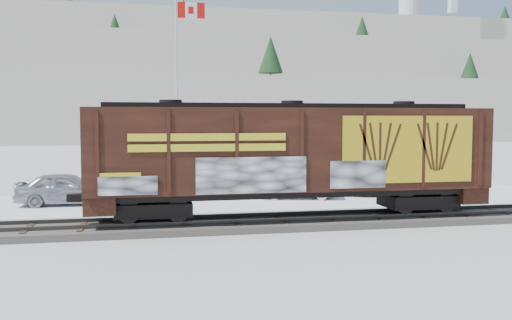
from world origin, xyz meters
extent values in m
plane|color=white|center=(0.00, 0.00, 0.00)|extent=(500.00, 500.00, 0.00)
cube|color=#59544C|center=(0.00, 0.00, 0.14)|extent=(50.00, 3.40, 0.28)
cube|color=#33302D|center=(0.00, -0.72, 0.35)|extent=(50.00, 0.10, 0.15)
cube|color=#33302D|center=(0.00, 0.72, 0.35)|extent=(50.00, 0.10, 0.15)
cube|color=white|center=(0.00, 7.50, 0.01)|extent=(40.00, 8.00, 0.03)
cube|color=white|center=(0.00, 95.00, 6.00)|extent=(360.00, 40.00, 12.00)
cube|color=white|center=(0.00, 125.00, 12.00)|extent=(360.00, 40.00, 24.00)
cube|color=white|center=(0.00, 160.00, 17.50)|extent=(360.00, 50.00, 35.00)
cone|color=#173119|center=(22.00, 90.00, 17.31)|extent=(5.04, 5.04, 7.38)
cone|color=#173119|center=(70.00, 96.00, 16.43)|extent=(4.20, 4.20, 6.15)
cone|color=#173119|center=(-10.00, 128.00, 28.13)|extent=(3.92, 3.92, 5.74)
cone|color=#173119|center=(55.00, 124.00, 28.72)|extent=(4.48, 4.48, 6.56)
cone|color=#173119|center=(10.00, 162.00, 39.43)|extent=(4.20, 4.20, 6.15)
cone|color=#173119|center=(120.00, 156.00, 40.02)|extent=(4.76, 4.76, 6.97)
cube|color=tan|center=(-32.00, 162.00, 39.00)|extent=(15.00, 12.00, 8.00)
cube|color=black|center=(-3.27, 0.00, 0.88)|extent=(3.00, 2.00, 0.90)
cube|color=black|center=(8.15, 0.00, 0.88)|extent=(3.00, 2.00, 0.90)
cylinder|color=black|center=(-4.22, -0.78, 0.88)|extent=(0.90, 0.12, 0.90)
cube|color=black|center=(2.44, 0.00, 1.41)|extent=(16.61, 2.40, 0.25)
cube|color=#3A180F|center=(2.44, 0.00, 3.21)|extent=(16.61, 3.00, 3.35)
cube|color=black|center=(2.44, 0.00, 4.98)|extent=(15.28, 0.90, 0.20)
cube|color=gold|center=(6.92, -1.54, 3.21)|extent=(5.65, 0.03, 2.72)
cube|color=gold|center=(-1.21, -1.54, 3.56)|extent=(5.98, 0.02, 0.70)
cube|color=white|center=(0.45, -1.55, 2.28)|extent=(4.32, 0.03, 1.40)
cylinder|color=silver|center=(-1.43, 14.32, 0.10)|extent=(0.90, 0.90, 0.20)
cylinder|color=silver|center=(-1.43, 14.32, 6.05)|extent=(0.14, 0.14, 12.09)
cube|color=red|center=(-1.08, 14.32, 11.39)|extent=(0.50, 0.07, 1.00)
cube|color=white|center=(-0.48, 14.32, 11.39)|extent=(0.70, 0.09, 1.00)
cube|color=red|center=(0.17, 14.32, 11.39)|extent=(0.50, 0.07, 1.00)
imported|color=#AAACB1|center=(-7.51, 7.44, 0.88)|extent=(5.03, 2.18, 1.69)
imported|color=silver|center=(4.75, 7.28, 0.75)|extent=(4.60, 2.42, 1.44)
imported|color=black|center=(10.28, 7.53, 0.79)|extent=(5.61, 3.25, 1.53)
camera|label=1|loc=(-3.69, -22.92, 4.45)|focal=40.00mm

